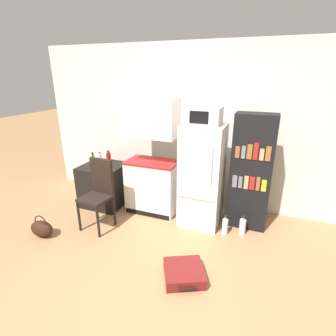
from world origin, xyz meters
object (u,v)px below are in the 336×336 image
(bottle_ketchup_red, at_px, (109,157))
(bottle_green_tall, at_px, (93,162))
(refrigerator, at_px, (202,176))
(water_bottle_middle, at_px, (225,226))
(bookshelf, at_px, (251,173))
(chair, at_px, (99,188))
(kitchen_hutch, at_px, (152,163))
(microwave, at_px, (205,116))
(handbag, at_px, (42,229))
(bottle_clear_short, at_px, (100,158))
(water_bottle_front, at_px, (242,226))
(side_table, at_px, (104,185))
(suitcase_large_flat, at_px, (184,273))

(bottle_ketchup_red, bearing_deg, bottle_green_tall, -88.78)
(refrigerator, xyz_separation_m, water_bottle_middle, (0.42, -0.22, -0.65))
(bookshelf, xyz_separation_m, chair, (-2.07, -0.81, -0.24))
(chair, bearing_deg, refrigerator, 31.28)
(kitchen_hutch, height_order, microwave, kitchen_hutch)
(handbag, bearing_deg, bottle_clear_short, 85.40)
(water_bottle_front, bearing_deg, bookshelf, 86.65)
(kitchen_hutch, height_order, bookshelf, kitchen_hutch)
(side_table, distance_m, microwave, 2.17)
(side_table, xyz_separation_m, microwave, (1.74, 0.03, 1.30))
(suitcase_large_flat, height_order, water_bottle_front, water_bottle_front)
(bottle_ketchup_red, xyz_separation_m, suitcase_large_flat, (1.91, -1.48, -0.74))
(kitchen_hutch, distance_m, bottle_ketchup_red, 0.94)
(chair, distance_m, water_bottle_middle, 1.93)
(handbag, relative_size, water_bottle_front, 1.22)
(kitchen_hutch, relative_size, chair, 1.79)
(water_bottle_front, bearing_deg, suitcase_large_flat, -114.63)
(bottle_ketchup_red, relative_size, water_bottle_middle, 0.65)
(bookshelf, bearing_deg, bottle_ketchup_red, 178.75)
(suitcase_large_flat, relative_size, water_bottle_front, 2.00)
(side_table, height_order, water_bottle_front, side_table)
(refrigerator, relative_size, water_bottle_middle, 5.19)
(chair, bearing_deg, bookshelf, 27.28)
(water_bottle_front, bearing_deg, bottle_clear_short, 174.10)
(bookshelf, distance_m, bottle_clear_short, 2.58)
(water_bottle_front, bearing_deg, kitchen_hutch, 172.65)
(bookshelf, xyz_separation_m, bottle_clear_short, (-2.58, -0.02, -0.06))
(bottle_green_tall, distance_m, water_bottle_front, 2.53)
(suitcase_large_flat, distance_m, water_bottle_front, 1.25)
(bottle_ketchup_red, height_order, chair, chair)
(kitchen_hutch, distance_m, suitcase_large_flat, 1.84)
(bookshelf, relative_size, suitcase_large_flat, 2.90)
(refrigerator, relative_size, handbag, 4.29)
(bottle_clear_short, height_order, chair, chair)
(refrigerator, xyz_separation_m, suitcase_large_flat, (0.14, -1.27, -0.71))
(kitchen_hutch, relative_size, microwave, 4.24)
(chair, relative_size, suitcase_large_flat, 1.77)
(side_table, relative_size, water_bottle_front, 2.45)
(refrigerator, bearing_deg, water_bottle_middle, -27.56)
(bottle_green_tall, height_order, chair, chair)
(kitchen_hutch, distance_m, chair, 0.93)
(microwave, xyz_separation_m, water_bottle_middle, (0.42, -0.22, -1.54))
(refrigerator, bearing_deg, suitcase_large_flat, -83.76)
(bookshelf, relative_size, handbag, 4.75)
(handbag, distance_m, water_bottle_front, 2.89)
(water_bottle_middle, bearing_deg, bottle_green_tall, -179.29)
(bottle_ketchup_red, bearing_deg, chair, -65.99)
(chair, bearing_deg, bottle_clear_short, 129.02)
(bookshelf, distance_m, suitcase_large_flat, 1.71)
(side_table, height_order, bottle_ketchup_red, bottle_ketchup_red)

